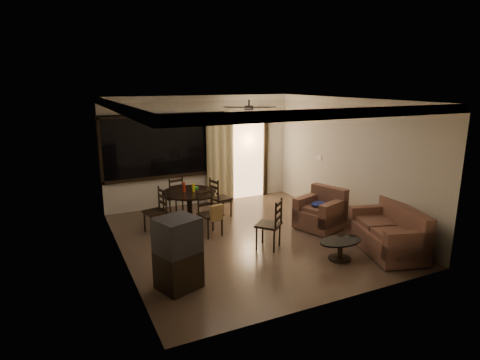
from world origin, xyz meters
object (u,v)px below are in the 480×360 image
dining_chair_north (173,204)px  coffee_table (340,247)px  tv_cabinet (178,253)px  armchair (321,212)px  side_chair (269,233)px  dining_table (190,198)px  dining_chair_west (156,219)px  dining_chair_south (211,221)px  dining_chair_east (221,205)px  sofa (390,234)px

dining_chair_north → coffee_table: 4.23m
coffee_table → tv_cabinet: bearing=174.9°
armchair → side_chair: bearing=177.6°
dining_table → dining_chair_north: (-0.16, 0.77, -0.31)m
dining_chair_west → armchair: size_ratio=0.87×
side_chair → dining_chair_north: bearing=-109.7°
dining_chair_north → dining_chair_south: bearing=90.0°
dining_chair_west → side_chair: side_chair is taller
dining_table → tv_cabinet: size_ratio=1.06×
dining_chair_north → side_chair: size_ratio=0.97×
dining_chair_east → dining_table: bearing=89.9°
dining_chair_north → armchair: 3.50m
sofa → coffee_table: bearing=-169.1°
armchair → coffee_table: 1.62m
dining_table → dining_chair_east: (0.82, 0.17, -0.31)m
tv_cabinet → armchair: size_ratio=1.05×
dining_chair_west → side_chair: bearing=33.2°
sofa → dining_table: bearing=150.4°
dining_chair_east → armchair: size_ratio=0.87×
armchair → dining_chair_west: bearing=139.9°
dining_chair_north → side_chair: 2.93m
dining_chair_north → sofa: dining_chair_north is taller
coffee_table → side_chair: (-0.91, 1.01, 0.05)m
armchair → dining_chair_east: bearing=117.2°
dining_table → dining_chair_south: (0.17, -0.84, -0.29)m
dining_chair_south → coffee_table: dining_chair_south is taller
dining_table → coffee_table: (1.86, -2.95, -0.35)m
dining_chair_west → tv_cabinet: size_ratio=0.83×
dining_chair_west → tv_cabinet: tv_cabinet is taller
armchair → side_chair: 1.64m
side_chair → dining_chair_south: bearing=-96.9°
dining_chair_south → armchair: size_ratio=0.87×
coffee_table → side_chair: bearing=132.0°
dining_table → armchair: bearing=-30.5°
dining_chair_east → coffee_table: dining_chair_east is taller
dining_chair_south → armchair: (2.34, -0.64, 0.05)m
tv_cabinet → sofa: (4.01, -0.37, -0.23)m
dining_chair_west → side_chair: 2.50m
dining_table → dining_chair_north: size_ratio=1.27×
dining_chair_west → coffee_table: size_ratio=1.13×
dining_chair_north → side_chair: (1.11, -2.71, 0.01)m
dining_chair_south → dining_table: bearing=89.9°
side_chair → coffee_table: bearing=90.0°
armchair → side_chair: size_ratio=1.11×
tv_cabinet → armchair: 3.80m
tv_cabinet → dining_chair_west: bearing=64.2°
coffee_table → armchair: bearing=65.7°
dining_chair_south → dining_chair_west: bearing=134.3°
coffee_table → dining_chair_west: bearing=133.9°
dining_table → side_chair: size_ratio=1.23×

